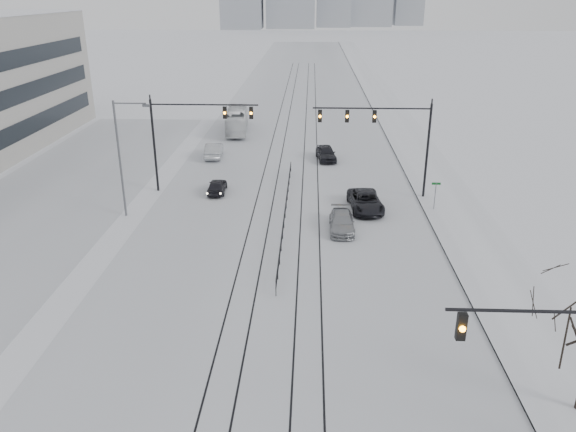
% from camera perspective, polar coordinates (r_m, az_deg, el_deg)
% --- Properties ---
extents(road, '(22.00, 260.00, 0.02)m').
position_cam_1_polar(road, '(72.16, 0.81, 8.82)').
color(road, silver).
rests_on(road, ground).
extents(sidewalk_east, '(5.00, 260.00, 0.16)m').
position_cam_1_polar(sidewalk_east, '(73.06, 11.58, 8.60)').
color(sidewalk_east, white).
rests_on(sidewalk_east, ground).
extents(curb, '(0.10, 260.00, 0.12)m').
position_cam_1_polar(curb, '(72.71, 9.65, 8.65)').
color(curb, gray).
rests_on(curb, ground).
extents(parking_strip, '(14.00, 60.00, 0.03)m').
position_cam_1_polar(parking_strip, '(52.85, -22.24, 2.20)').
color(parking_strip, silver).
rests_on(parking_strip, ground).
extents(tram_rails, '(5.30, 180.00, 0.01)m').
position_cam_1_polar(tram_rails, '(52.88, 0.21, 3.90)').
color(tram_rails, black).
rests_on(tram_rails, ground).
extents(traffic_mast_near, '(6.10, 0.37, 7.00)m').
position_cam_1_polar(traffic_mast_near, '(22.01, 26.62, -13.28)').
color(traffic_mast_near, black).
rests_on(traffic_mast_near, ground).
extents(traffic_mast_ne, '(9.60, 0.37, 8.00)m').
position_cam_1_polar(traffic_mast_ne, '(46.90, 10.11, 8.50)').
color(traffic_mast_ne, black).
rests_on(traffic_mast_ne, ground).
extents(traffic_mast_nw, '(9.10, 0.37, 8.00)m').
position_cam_1_polar(traffic_mast_nw, '(48.61, -10.17, 8.73)').
color(traffic_mast_nw, black).
rests_on(traffic_mast_nw, ground).
extents(street_light_west, '(2.73, 0.25, 9.00)m').
position_cam_1_polar(street_light_west, '(44.07, -16.44, 6.33)').
color(street_light_west, '#595B60').
rests_on(street_light_west, ground).
extents(median_fence, '(0.06, 24.00, 1.00)m').
position_cam_1_polar(median_fence, '(43.31, -0.28, 0.44)').
color(median_fence, black).
rests_on(median_fence, ground).
extents(street_sign, '(0.70, 0.06, 2.40)m').
position_cam_1_polar(street_sign, '(45.86, 14.75, 2.38)').
color(street_sign, '#595B60').
rests_on(street_sign, ground).
extents(sedan_sb_inner, '(1.57, 3.70, 1.25)m').
position_cam_1_polar(sedan_sb_inner, '(49.11, -7.22, 3.03)').
color(sedan_sb_inner, black).
rests_on(sedan_sb_inner, ground).
extents(sedan_sb_outer, '(1.88, 4.71, 1.52)m').
position_cam_1_polar(sedan_sb_outer, '(59.94, -7.54, 6.63)').
color(sedan_sb_outer, '#A9ADB1').
rests_on(sedan_sb_outer, ground).
extents(sedan_nb_front, '(2.85, 5.42, 1.45)m').
position_cam_1_polar(sedan_nb_front, '(45.28, 7.87, 1.48)').
color(sedan_nb_front, black).
rests_on(sedan_nb_front, ground).
extents(sedan_nb_right, '(1.82, 4.43, 1.28)m').
position_cam_1_polar(sedan_nb_right, '(41.22, 5.49, -0.64)').
color(sedan_nb_right, '#95989C').
rests_on(sedan_nb_right, ground).
extents(sedan_nb_far, '(2.37, 4.60, 1.50)m').
position_cam_1_polar(sedan_nb_far, '(58.56, 3.88, 6.39)').
color(sedan_nb_far, black).
rests_on(sedan_nb_far, ground).
extents(box_truck, '(3.20, 10.30, 2.82)m').
position_cam_1_polar(box_truck, '(70.75, -5.20, 9.63)').
color(box_truck, white).
rests_on(box_truck, ground).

